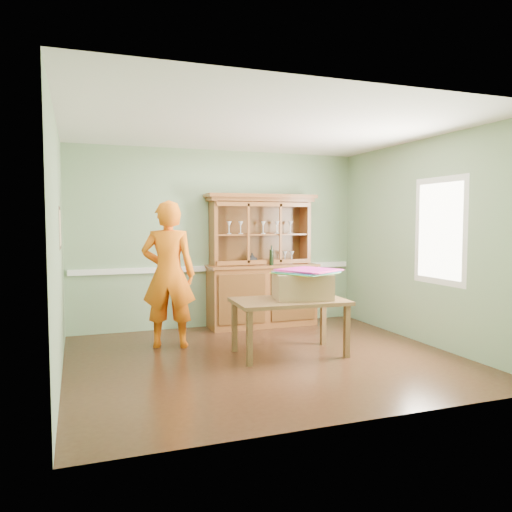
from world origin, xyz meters
name	(u,v)px	position (x,y,z in m)	size (l,w,h in m)	color
floor	(265,358)	(0.00, 0.00, 0.00)	(4.50, 4.50, 0.00)	#422515
ceiling	(266,127)	(0.00, 0.00, 2.70)	(4.50, 4.50, 0.00)	white
wall_back	(219,239)	(0.00, 2.00, 1.35)	(4.50, 4.50, 0.00)	gray
wall_left	(58,248)	(-2.25, 0.00, 1.35)	(4.00, 4.00, 0.00)	gray
wall_right	(425,242)	(2.25, 0.00, 1.35)	(4.00, 4.00, 0.00)	gray
wall_front	(356,256)	(0.00, -2.00, 1.35)	(4.50, 4.50, 0.00)	gray
chair_rail	(220,268)	(0.00, 1.98, 0.90)	(4.41, 0.05, 0.08)	white
framed_map	(60,228)	(-2.23, 0.30, 1.55)	(0.03, 0.60, 0.46)	#321E14
window_panel	(439,231)	(2.23, -0.30, 1.50)	(0.03, 0.96, 1.36)	white
china_hutch	(262,280)	(0.61, 1.77, 0.72)	(1.73, 0.57, 2.03)	brown
dining_table	(289,306)	(0.34, 0.07, 0.60)	(1.39, 0.87, 0.67)	brown
cardboard_box	(302,286)	(0.51, 0.08, 0.83)	(0.67, 0.54, 0.31)	olive
kite_stack	(307,271)	(0.56, 0.04, 1.01)	(0.82, 0.82, 0.05)	yellow
person	(168,274)	(-0.97, 0.95, 0.94)	(0.69, 0.45, 1.88)	orange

